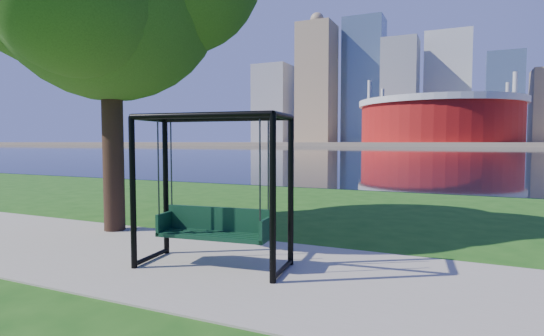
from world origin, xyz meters
The scene contains 7 objects.
ground centered at (0.00, 0.00, 0.00)m, with size 900.00×900.00×0.00m, color #1E5114.
path centered at (0.00, -0.50, 0.01)m, with size 120.00×4.00×0.03m, color #9E937F.
river centered at (0.00, 102.00, 0.01)m, with size 900.00×180.00×0.02m, color black.
far_bank centered at (0.00, 306.00, 1.00)m, with size 900.00×228.00×2.00m, color #937F60.
stadium centered at (-10.00, 235.00, 14.23)m, with size 83.00×83.00×32.00m.
skyline centered at (-4.27, 319.39, 35.89)m, with size 392.00×66.00×96.50m.
swing centered at (-0.60, -0.57, 1.27)m, with size 2.67×1.39×2.62m.
Camera 1 is at (3.28, -6.67, 2.15)m, focal length 28.00 mm.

